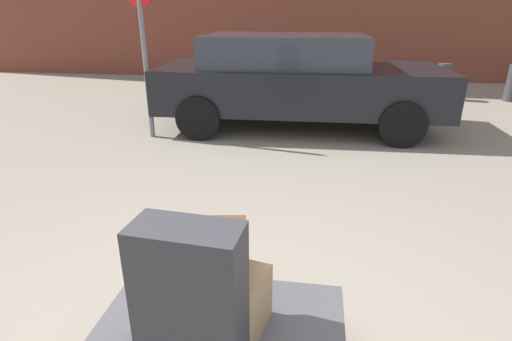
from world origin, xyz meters
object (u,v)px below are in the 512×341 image
at_px(parked_car, 296,79).
at_px(no_parking_sign, 143,37).
at_px(duffel_bag_tan_front_right, 202,297).
at_px(bollard_kerb_near, 442,82).
at_px(suitcase_charcoal_rear_right, 191,304).
at_px(duffel_bag_brown_topmost_pile, 199,252).

relative_size(parked_car, no_parking_sign, 1.90).
height_order(duffel_bag_tan_front_right, parked_car, parked_car).
xyz_separation_m(parked_car, bollard_kerb_near, (2.92, 2.64, -0.39)).
bearing_deg(suitcase_charcoal_rear_right, bollard_kerb_near, 73.82).
bearing_deg(suitcase_charcoal_rear_right, no_parking_sign, 119.62).
bearing_deg(parked_car, duffel_bag_brown_topmost_pile, -91.81).
relative_size(bollard_kerb_near, no_parking_sign, 0.32).
bearing_deg(bollard_kerb_near, duffel_bag_tan_front_right, -112.26).
distance_m(duffel_bag_tan_front_right, bollard_kerb_near, 8.12).
bearing_deg(parked_car, no_parking_sign, -156.89).
relative_size(suitcase_charcoal_rear_right, no_parking_sign, 0.30).
xyz_separation_m(duffel_bag_tan_front_right, bollard_kerb_near, (3.08, 7.51, -0.12)).
xyz_separation_m(bollard_kerb_near, no_parking_sign, (-4.98, -3.52, 1.05)).
bearing_deg(duffel_bag_tan_front_right, no_parking_sign, 128.20).
bearing_deg(duffel_bag_brown_topmost_pile, parked_car, 78.71).
xyz_separation_m(duffel_bag_tan_front_right, duffel_bag_brown_topmost_pile, (-0.00, -0.00, 0.25)).
height_order(duffel_bag_tan_front_right, bollard_kerb_near, bollard_kerb_near).
distance_m(duffel_bag_tan_front_right, duffel_bag_brown_topmost_pile, 0.25).
bearing_deg(suitcase_charcoal_rear_right, duffel_bag_tan_front_right, 103.63).
distance_m(bollard_kerb_near, no_parking_sign, 6.19).
bearing_deg(bollard_kerb_near, suitcase_charcoal_rear_right, -111.26).
bearing_deg(suitcase_charcoal_rear_right, parked_car, 93.84).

